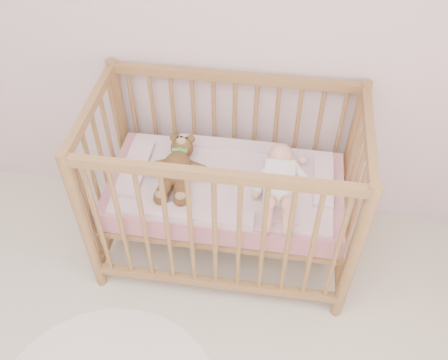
# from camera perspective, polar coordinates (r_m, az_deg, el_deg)

# --- Properties ---
(crib) EXTENTS (1.36, 0.76, 1.00)m
(crib) POSITION_cam_1_polar(r_m,az_deg,el_deg) (2.62, 0.16, -1.03)
(crib) COLOR olive
(crib) RESTS_ON floor
(mattress) EXTENTS (1.22, 0.62, 0.13)m
(mattress) POSITION_cam_1_polar(r_m,az_deg,el_deg) (2.63, 0.16, -1.25)
(mattress) COLOR #D2838F
(mattress) RESTS_ON crib
(blanket) EXTENTS (1.10, 0.58, 0.06)m
(blanket) POSITION_cam_1_polar(r_m,az_deg,el_deg) (2.58, 0.16, -0.12)
(blanket) COLOR pink
(blanket) RESTS_ON mattress
(baby) EXTENTS (0.30, 0.59, 0.14)m
(baby) POSITION_cam_1_polar(r_m,az_deg,el_deg) (2.50, 6.35, 0.07)
(baby) COLOR white
(baby) RESTS_ON blanket
(teddy_bear) EXTENTS (0.36, 0.50, 0.13)m
(teddy_bear) POSITION_cam_1_polar(r_m,az_deg,el_deg) (2.54, -5.43, 1.46)
(teddy_bear) COLOR brown
(teddy_bear) RESTS_ON blanket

